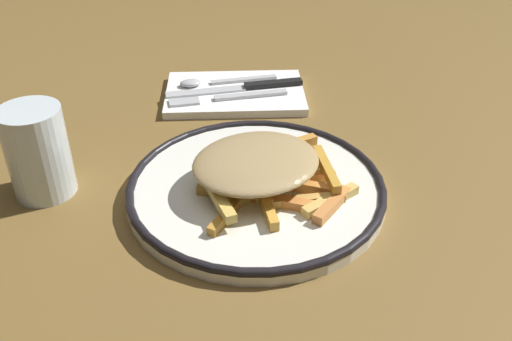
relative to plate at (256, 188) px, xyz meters
name	(u,v)px	position (x,y,z in m)	size (l,w,h in m)	color
ground_plane	(256,195)	(0.00, 0.00, -0.01)	(2.60, 2.60, 0.00)	brown
plate	(256,188)	(0.00, 0.00, 0.00)	(0.30, 0.30, 0.02)	white
fries_heap	(262,170)	(-0.01, -0.01, 0.03)	(0.18, 0.21, 0.04)	#E19444
napkin	(235,93)	(0.26, 0.01, 0.00)	(0.14, 0.21, 0.01)	white
fork	(228,97)	(0.23, 0.02, 0.00)	(0.04, 0.18, 0.01)	silver
knife	(247,87)	(0.26, -0.01, 0.00)	(0.04, 0.21, 0.01)	black
spoon	(212,82)	(0.28, 0.04, 0.01)	(0.03, 0.15, 0.01)	silver
water_glass	(38,152)	(0.03, 0.24, 0.04)	(0.07, 0.07, 0.11)	silver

